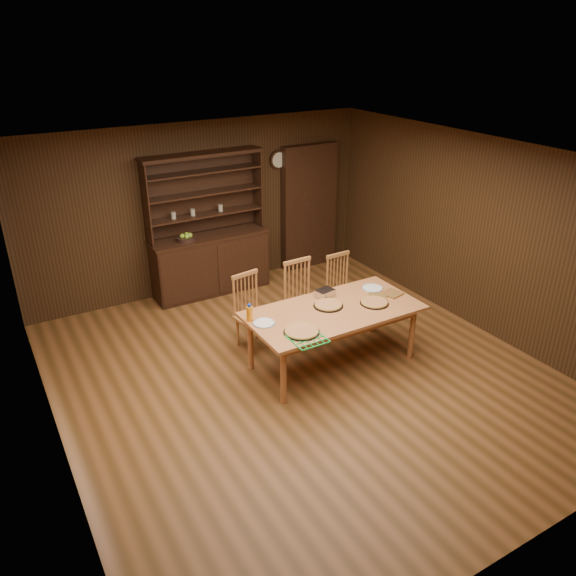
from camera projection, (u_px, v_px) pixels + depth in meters
floor at (302, 375)px, 6.80m from camera, size 6.00×6.00×0.00m
room_shell at (304, 254)px, 6.13m from camera, size 6.00×6.00×6.00m
china_hutch at (210, 256)px, 8.70m from camera, size 1.84×0.52×2.17m
doorway at (309, 207)px, 9.49m from camera, size 1.00×0.18×2.10m
wall_clock at (278, 160)px, 8.92m from camera, size 0.30×0.05×0.30m
dining_table at (333, 315)px, 6.76m from camera, size 2.11×1.05×0.75m
chair_left at (250, 308)px, 7.23m from camera, size 0.47×0.45×1.00m
chair_center at (301, 296)px, 7.47m from camera, size 0.45×0.43×1.07m
chair_right at (341, 286)px, 7.88m from camera, size 0.42×0.40×0.98m
pizza_left at (302, 331)px, 6.22m from camera, size 0.41×0.41×0.04m
pizza_right at (374, 302)px, 6.86m from camera, size 0.35×0.35×0.04m
pizza_center at (328, 305)px, 6.80m from camera, size 0.36×0.36×0.04m
cooling_rack at (308, 338)px, 6.09m from camera, size 0.39×0.39×0.02m
plate_left at (264, 323)px, 6.41m from camera, size 0.25×0.25×0.02m
plate_right at (372, 288)px, 7.26m from camera, size 0.27×0.27×0.02m
foil_dish at (325, 293)px, 7.03m from camera, size 0.25×0.20×0.09m
juice_bottle at (250, 313)px, 6.44m from camera, size 0.07×0.07×0.21m
pot_holder_a at (392, 293)px, 7.11m from camera, size 0.26×0.26×0.02m
pot_holder_b at (378, 297)px, 7.02m from camera, size 0.30×0.30×0.02m
fruit_bowl at (186, 238)px, 8.31m from camera, size 0.28×0.28×0.12m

